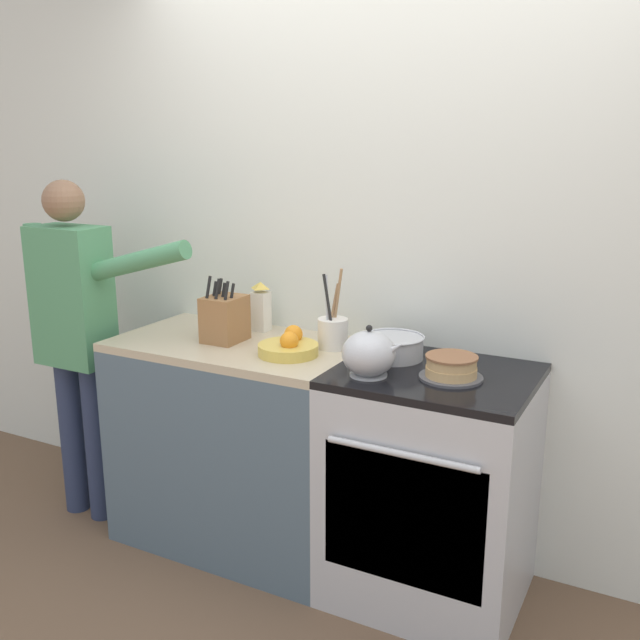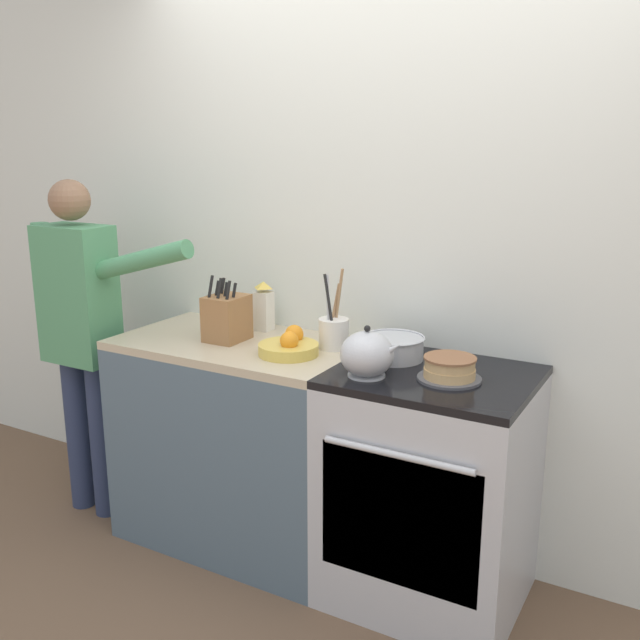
% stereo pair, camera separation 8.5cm
% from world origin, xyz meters
% --- Properties ---
extents(ground_plane, '(16.00, 16.00, 0.00)m').
position_xyz_m(ground_plane, '(0.00, 0.00, 0.00)').
color(ground_plane, brown).
extents(wall_back, '(8.00, 0.04, 2.60)m').
position_xyz_m(wall_back, '(0.00, 0.63, 1.30)').
color(wall_back, silver).
rests_on(wall_back, ground_plane).
extents(counter_cabinet, '(1.04, 0.61, 0.92)m').
position_xyz_m(counter_cabinet, '(-0.62, 0.31, 0.46)').
color(counter_cabinet, '#4C6070').
rests_on(counter_cabinet, ground_plane).
extents(stove_range, '(0.72, 0.64, 0.92)m').
position_xyz_m(stove_range, '(0.26, 0.30, 0.46)').
color(stove_range, '#B7BABF').
rests_on(stove_range, ground_plane).
extents(layer_cake, '(0.23, 0.23, 0.09)m').
position_xyz_m(layer_cake, '(0.33, 0.26, 0.96)').
color(layer_cake, '#4C4C51').
rests_on(layer_cake, stove_range).
extents(tea_kettle, '(0.24, 0.20, 0.19)m').
position_xyz_m(tea_kettle, '(0.06, 0.15, 1.00)').
color(tea_kettle, '#B7BABF').
rests_on(tea_kettle, stove_range).
extents(mixing_bowl, '(0.25, 0.25, 0.09)m').
position_xyz_m(mixing_bowl, '(0.06, 0.40, 0.97)').
color(mixing_bowl, '#B7BABF').
rests_on(mixing_bowl, stove_range).
extents(knife_block, '(0.15, 0.17, 0.28)m').
position_xyz_m(knife_block, '(-0.67, 0.29, 1.02)').
color(knife_block, olive).
rests_on(knife_block, counter_cabinet).
extents(utensil_crock, '(0.12, 0.12, 0.33)m').
position_xyz_m(utensil_crock, '(-0.22, 0.41, 0.99)').
color(utensil_crock, silver).
rests_on(utensil_crock, counter_cabinet).
extents(fruit_bowl, '(0.24, 0.24, 0.10)m').
position_xyz_m(fruit_bowl, '(-0.33, 0.25, 0.95)').
color(fruit_bowl, gold).
rests_on(fruit_bowl, counter_cabinet).
extents(milk_carton, '(0.07, 0.07, 0.22)m').
position_xyz_m(milk_carton, '(-0.62, 0.51, 1.03)').
color(milk_carton, white).
rests_on(milk_carton, counter_cabinet).
extents(person_baker, '(0.91, 0.20, 1.59)m').
position_xyz_m(person_baker, '(-1.38, 0.14, 0.94)').
color(person_baker, '#283351').
rests_on(person_baker, ground_plane).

